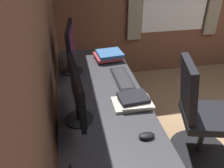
% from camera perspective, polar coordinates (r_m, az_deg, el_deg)
% --- Properties ---
extents(wall_back, '(5.04, 0.10, 2.60)m').
position_cam_1_polar(wall_back, '(1.10, -20.40, 2.54)').
color(wall_back, brown).
rests_on(wall_back, ground).
extents(desk, '(2.32, 0.69, 0.73)m').
position_cam_1_polar(desk, '(1.77, -1.60, -7.94)').
color(desk, '#38383D').
rests_on(desk, ground).
extents(drawer_pedestal, '(0.40, 0.51, 0.69)m').
position_cam_1_polar(drawer_pedestal, '(1.95, -1.99, -16.31)').
color(drawer_pedestal, '#38383D').
rests_on(drawer_pedestal, ground).
extents(monitor_primary, '(0.55, 0.20, 0.40)m').
position_cam_1_polar(monitor_primary, '(1.53, -8.55, -1.93)').
color(monitor_primary, black).
rests_on(monitor_primary, desk).
extents(monitor_secondary, '(0.47, 0.20, 0.45)m').
position_cam_1_polar(monitor_secondary, '(2.16, -10.07, 9.07)').
color(monitor_secondary, black).
rests_on(monitor_secondary, desk).
extents(keyboard_main, '(0.42, 0.15, 0.02)m').
position_cam_1_polar(keyboard_main, '(2.11, 2.58, 1.38)').
color(keyboard_main, black).
rests_on(keyboard_main, desk).
extents(mouse_main, '(0.06, 0.10, 0.03)m').
position_cam_1_polar(mouse_main, '(1.52, 8.51, -12.43)').
color(mouse_main, black).
rests_on(mouse_main, desk).
extents(book_stack_near, '(0.27, 0.30, 0.09)m').
position_cam_1_polar(book_stack_near, '(2.47, -0.88, 7.00)').
color(book_stack_near, black).
rests_on(book_stack_near, desk).
extents(book_stack_far, '(0.25, 0.30, 0.07)m').
position_cam_1_polar(book_stack_far, '(1.78, 5.21, -4.06)').
color(book_stack_far, beige).
rests_on(book_stack_far, desk).
extents(office_chair, '(0.56, 0.60, 0.97)m').
position_cam_1_polar(office_chair, '(2.24, 20.44, -7.59)').
color(office_chair, black).
rests_on(office_chair, ground).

